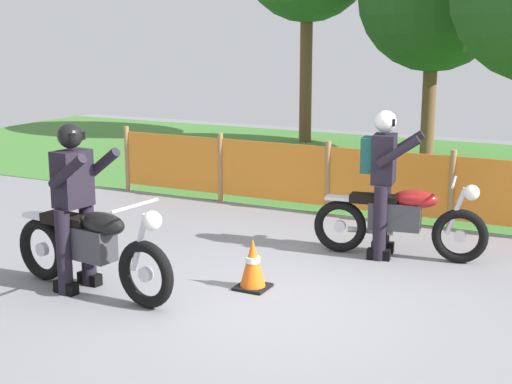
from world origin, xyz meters
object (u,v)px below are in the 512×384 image
object	(u,v)px
motorcycle_lead	(92,247)
traffic_cone	(253,264)
rider_trailing	(383,175)
motorcycle_trailing	(400,219)
rider_lead	(75,201)

from	to	relation	value
motorcycle_lead	traffic_cone	distance (m)	1.61
traffic_cone	rider_trailing	bearing A→B (deg)	64.04
motorcycle_trailing	traffic_cone	bearing A→B (deg)	-130.13
rider_trailing	traffic_cone	xyz separation A→B (m)	(-0.81, -1.66, -0.69)
motorcycle_lead	traffic_cone	bearing A→B (deg)	38.26
rider_trailing	traffic_cone	size ratio (longest dim) A/B	3.19
rider_trailing	rider_lead	bearing A→B (deg)	-142.89
rider_lead	rider_trailing	xyz separation A→B (m)	(2.37, 2.47, 0.03)
motorcycle_lead	rider_lead	world-z (taller)	rider_lead
traffic_cone	motorcycle_lead	bearing A→B (deg)	-148.53
motorcycle_trailing	rider_trailing	distance (m)	0.54
motorcycle_lead	motorcycle_trailing	bearing A→B (deg)	53.53
rider_trailing	motorcycle_lead	bearing A→B (deg)	-140.09
motorcycle_lead	rider_trailing	size ratio (longest dim) A/B	1.24
rider_lead	motorcycle_lead	bearing A→B (deg)	0.57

